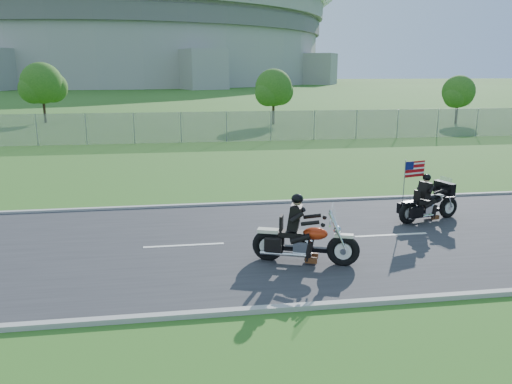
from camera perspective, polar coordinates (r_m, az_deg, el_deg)
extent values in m
plane|color=#2E5119|center=(14.08, -0.03, -5.87)|extent=(420.00, 420.00, 0.00)
cube|color=#28282B|center=(14.07, -0.03, -5.79)|extent=(120.00, 8.00, 0.04)
cube|color=#9E9B93|center=(17.90, -1.93, -1.35)|extent=(120.00, 0.18, 0.12)
cube|color=#9E9B93|center=(10.40, 3.33, -13.12)|extent=(120.00, 0.18, 0.12)
cube|color=gray|center=(33.46, -13.76, 7.10)|extent=(60.00, 0.03, 2.00)
cylinder|color=#A3A099|center=(184.06, -14.61, 15.18)|extent=(130.00, 130.00, 20.00)
cylinder|color=#605E5B|center=(184.39, -14.75, 17.35)|extent=(132.00, 132.00, 4.00)
cylinder|color=#A3A099|center=(184.89, -14.87, 19.20)|extent=(134.00, 134.00, 6.00)
torus|color=white|center=(185.33, -14.95, 20.43)|extent=(140.40, 140.40, 4.40)
cylinder|color=#382316|center=(43.97, 2.00, 9.38)|extent=(0.22, 0.22, 2.52)
sphere|color=#235316|center=(43.86, 2.02, 11.85)|extent=(3.20, 3.20, 3.20)
sphere|color=#235316|center=(44.46, 2.73, 11.40)|extent=(2.40, 2.40, 2.40)
sphere|color=#235316|center=(43.38, 1.37, 11.23)|extent=(2.24, 2.24, 2.24)
cylinder|color=#382316|center=(48.74, -23.06, 8.91)|extent=(0.22, 0.22, 2.80)
sphere|color=#235316|center=(48.64, -23.30, 11.37)|extent=(3.60, 3.60, 3.60)
sphere|color=#235316|center=(49.00, -22.27, 11.01)|extent=(2.70, 2.70, 2.70)
sphere|color=#235316|center=(48.38, -24.10, 10.69)|extent=(2.52, 2.52, 2.52)
cylinder|color=#382316|center=(47.71, 21.95, 8.59)|extent=(0.22, 0.22, 2.24)
sphere|color=#235316|center=(47.61, 22.14, 10.60)|extent=(2.80, 2.80, 2.80)
sphere|color=#235316|center=(48.27, 22.43, 10.22)|extent=(2.10, 2.10, 2.10)
sphere|color=#235316|center=(47.08, 21.79, 10.11)|extent=(1.96, 1.96, 1.96)
torus|color=black|center=(12.54, 9.93, -6.61)|extent=(0.84, 0.46, 0.82)
torus|color=black|center=(12.70, 1.39, -6.13)|extent=(0.84, 0.46, 0.82)
ellipsoid|color=red|center=(12.44, 6.79, -4.73)|extent=(0.70, 0.54, 0.31)
cube|color=black|center=(12.50, 4.15, -4.78)|extent=(0.68, 0.52, 0.13)
cube|color=black|center=(12.36, 4.44, -2.91)|extent=(0.40, 0.50, 0.61)
sphere|color=black|center=(12.23, 4.74, -0.79)|extent=(0.38, 0.38, 0.30)
cube|color=silver|center=(12.26, 8.92, -2.49)|extent=(0.21, 0.49, 0.44)
torus|color=black|center=(17.42, 21.10, -1.66)|extent=(0.73, 0.36, 0.71)
torus|color=black|center=(16.33, 17.03, -2.34)|extent=(0.73, 0.36, 0.71)
ellipsoid|color=black|center=(16.92, 19.75, -0.78)|extent=(0.60, 0.44, 0.27)
cube|color=black|center=(16.59, 18.48, -1.09)|extent=(0.59, 0.42, 0.12)
cube|color=black|center=(16.54, 18.71, 0.18)|extent=(0.32, 0.43, 0.53)
sphere|color=black|center=(16.48, 18.94, 1.59)|extent=(0.32, 0.32, 0.26)
cube|color=black|center=(17.09, 20.73, 0.44)|extent=(0.41, 0.80, 0.38)
cube|color=#B70C11|center=(16.34, 17.69, 2.52)|extent=(0.74, 0.22, 0.50)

